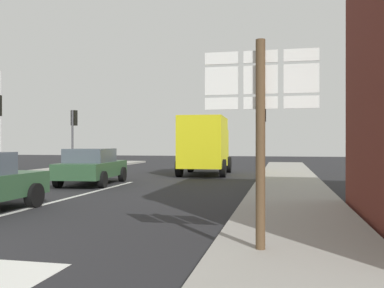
{
  "coord_description": "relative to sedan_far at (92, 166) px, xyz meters",
  "views": [
    {
      "loc": [
        6.38,
        -5.24,
        1.68
      ],
      "look_at": [
        2.53,
        12.73,
        1.65
      ],
      "focal_mm": 39.36,
      "sensor_mm": 36.0,
      "label": 1
    }
  ],
  "objects": [
    {
      "name": "ground_plane",
      "position": [
        1.22,
        -0.7,
        -0.76
      ],
      "size": [
        80.0,
        80.0,
        0.0
      ],
      "primitive_type": "plane",
      "color": "#232326"
    },
    {
      "name": "route_sign_post",
      "position": [
        7.29,
        -9.71,
        1.24
      ],
      "size": [
        1.66,
        0.14,
        3.2
      ],
      "color": "brown",
      "rests_on": "ground"
    },
    {
      "name": "traffic_light_far_left",
      "position": [
        -4.41,
        6.82,
        1.93
      ],
      "size": [
        0.3,
        0.49,
        3.64
      ],
      "color": "#47474C",
      "rests_on": "ground"
    },
    {
      "name": "sidewalk_right",
      "position": [
        7.88,
        -2.7,
        -0.69
      ],
      "size": [
        2.66,
        44.0,
        0.14
      ],
      "primitive_type": "cube",
      "color": "gray",
      "rests_on": "ground"
    },
    {
      "name": "lane_centre_stripe",
      "position": [
        1.22,
        -4.7,
        -0.75
      ],
      "size": [
        0.16,
        12.0,
        0.01
      ],
      "primitive_type": "cube",
      "color": "silver",
      "rests_on": "ground"
    },
    {
      "name": "traffic_light_near_right",
      "position": [
        6.85,
        0.37,
        1.78
      ],
      "size": [
        0.3,
        0.49,
        3.42
      ],
      "color": "#47474C",
      "rests_on": "ground"
    },
    {
      "name": "sedan_far",
      "position": [
        0.0,
        0.0,
        0.0
      ],
      "size": [
        2.29,
        4.35,
        1.47
      ],
      "color": "#2D5133",
      "rests_on": "ground"
    },
    {
      "name": "delivery_truck",
      "position": [
        3.58,
        6.11,
        0.89
      ],
      "size": [
        2.66,
        5.09,
        3.05
      ],
      "color": "yellow",
      "rests_on": "ground"
    }
  ]
}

